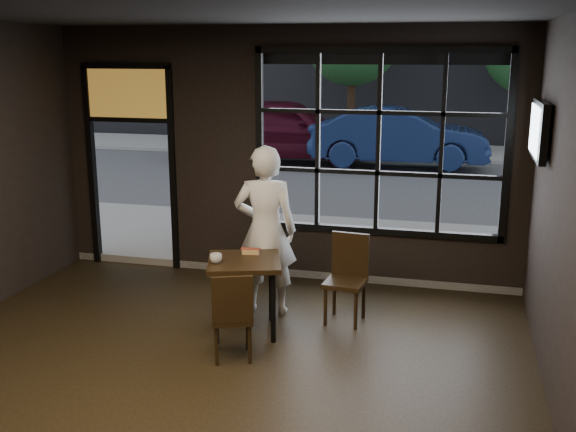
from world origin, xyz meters
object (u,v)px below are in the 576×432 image
(cafe_table, at_px, (245,296))
(chair_near, at_px, (232,315))
(man, at_px, (265,231))
(navy_car, at_px, (398,137))

(cafe_table, bearing_deg, chair_near, -100.89)
(chair_near, bearing_deg, man, -110.48)
(man, bearing_deg, navy_car, -102.50)
(navy_car, bearing_deg, man, 172.92)
(cafe_table, distance_m, navy_car, 10.54)
(man, xyz_separation_m, navy_car, (0.55, 9.91, -0.13))
(cafe_table, relative_size, chair_near, 0.91)
(cafe_table, height_order, chair_near, chair_near)
(cafe_table, bearing_deg, man, 66.88)
(chair_near, height_order, man, man)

